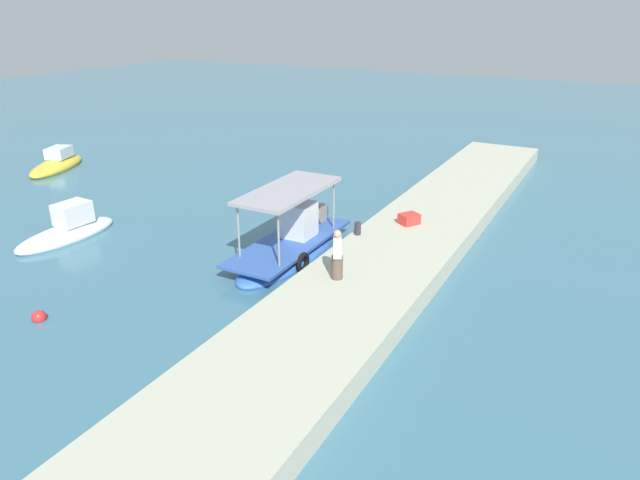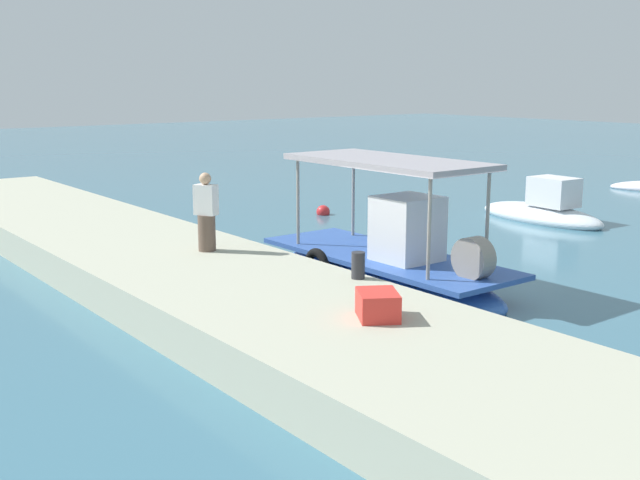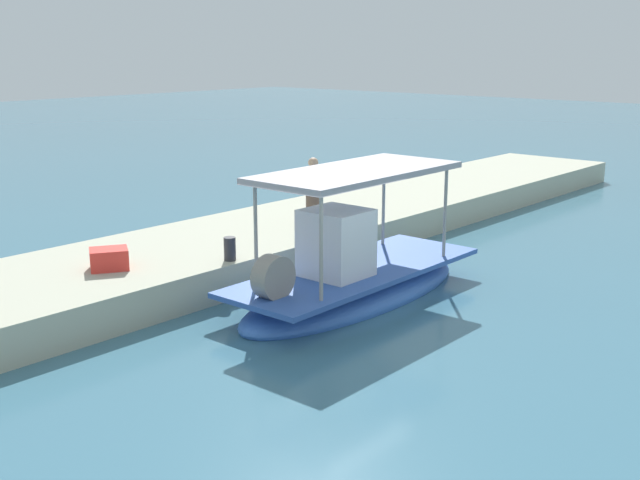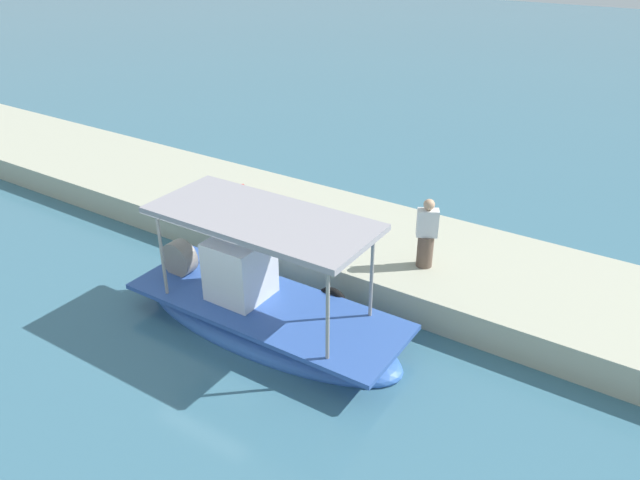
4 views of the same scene
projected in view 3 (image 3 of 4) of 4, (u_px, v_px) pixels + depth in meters
The scene contains 6 objects.
ground_plane at pixel (330, 312), 15.04m from camera, with size 120.00×120.00×0.00m, color #3D6D83.
dock_quay at pixel (196, 258), 17.43m from camera, with size 36.00×3.91×0.73m, color #B4B39C.
main_fishing_boat at pixel (352, 278), 15.72m from camera, with size 6.23×2.26×2.95m.
fisherman_near_bollard at pixel (313, 194), 19.02m from camera, with size 0.52×0.49×1.61m.
mooring_bollard at pixel (230, 249), 15.85m from camera, with size 0.24×0.24×0.48m, color #2D2D33.
cargo_crate at pixel (109, 259), 15.24m from camera, with size 0.71×0.57×0.40m, color red.
Camera 3 is at (10.87, 9.26, 4.92)m, focal length 44.44 mm.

